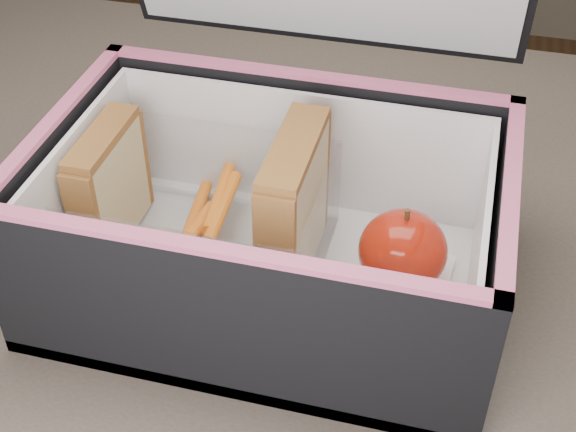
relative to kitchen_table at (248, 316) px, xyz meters
name	(u,v)px	position (x,y,z in m)	size (l,w,h in m)	color
kitchen_table	(248,316)	(0.00, 0.00, 0.00)	(1.20, 0.80, 0.75)	brown
lunch_bag	(273,210)	(0.04, -0.04, 0.16)	(0.33, 0.29, 0.33)	black
plastic_tub	(201,214)	(-0.02, -0.04, 0.14)	(0.19, 0.13, 0.08)	white
sandwich_left	(110,186)	(-0.09, -0.04, 0.16)	(0.02, 0.09, 0.10)	tan
sandwich_right	(294,208)	(0.05, -0.04, 0.16)	(0.03, 0.10, 0.11)	tan
carrot_sticks	(200,229)	(-0.02, -0.03, 0.13)	(0.04, 0.15, 0.03)	orange
paper_napkin	(400,280)	(0.13, -0.03, 0.11)	(0.07, 0.07, 0.01)	white
red_apple	(403,251)	(0.13, -0.04, 0.14)	(0.07, 0.07, 0.07)	maroon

